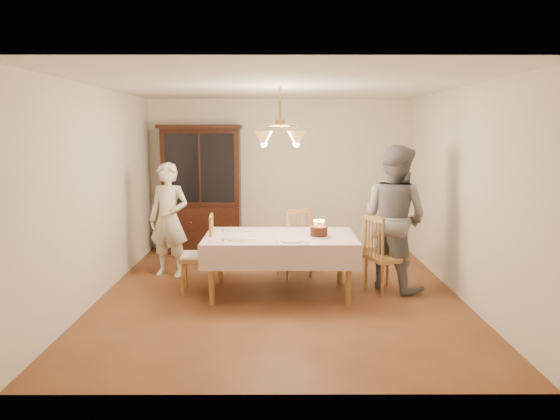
{
  "coord_description": "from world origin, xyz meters",
  "views": [
    {
      "loc": [
        -0.02,
        -6.17,
        2.07
      ],
      "look_at": [
        0.0,
        0.2,
        1.05
      ],
      "focal_mm": 32.0,
      "sensor_mm": 36.0,
      "label": 1
    }
  ],
  "objects_px": {
    "birthday_cake": "(319,232)",
    "chair_far_side": "(294,246)",
    "dining_table": "(280,241)",
    "china_hutch": "(202,191)",
    "elderly_woman": "(169,220)"
  },
  "relations": [
    {
      "from": "elderly_woman",
      "to": "birthday_cake",
      "type": "height_order",
      "value": "elderly_woman"
    },
    {
      "from": "elderly_woman",
      "to": "chair_far_side",
      "type": "bearing_deg",
      "value": 15.04
    },
    {
      "from": "dining_table",
      "to": "elderly_woman",
      "type": "relative_size",
      "value": 1.17
    },
    {
      "from": "china_hutch",
      "to": "birthday_cake",
      "type": "distance_m",
      "value": 2.97
    },
    {
      "from": "china_hutch",
      "to": "chair_far_side",
      "type": "relative_size",
      "value": 2.16
    },
    {
      "from": "dining_table",
      "to": "china_hutch",
      "type": "height_order",
      "value": "china_hutch"
    },
    {
      "from": "chair_far_side",
      "to": "birthday_cake",
      "type": "xyz_separation_m",
      "value": [
        0.28,
        -0.87,
        0.38
      ]
    },
    {
      "from": "dining_table",
      "to": "china_hutch",
      "type": "distance_m",
      "value": 2.64
    },
    {
      "from": "china_hutch",
      "to": "elderly_woman",
      "type": "distance_m",
      "value": 1.49
    },
    {
      "from": "dining_table",
      "to": "elderly_woman",
      "type": "height_order",
      "value": "elderly_woman"
    },
    {
      "from": "china_hutch",
      "to": "chair_far_side",
      "type": "distance_m",
      "value": 2.21
    },
    {
      "from": "chair_far_side",
      "to": "birthday_cake",
      "type": "height_order",
      "value": "chair_far_side"
    },
    {
      "from": "dining_table",
      "to": "china_hutch",
      "type": "xyz_separation_m",
      "value": [
        -1.32,
        2.25,
        0.36
      ]
    },
    {
      "from": "elderly_woman",
      "to": "birthday_cake",
      "type": "xyz_separation_m",
      "value": [
        2.07,
        -0.9,
        0.01
      ]
    },
    {
      "from": "birthday_cake",
      "to": "chair_far_side",
      "type": "bearing_deg",
      "value": 107.79
    }
  ]
}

